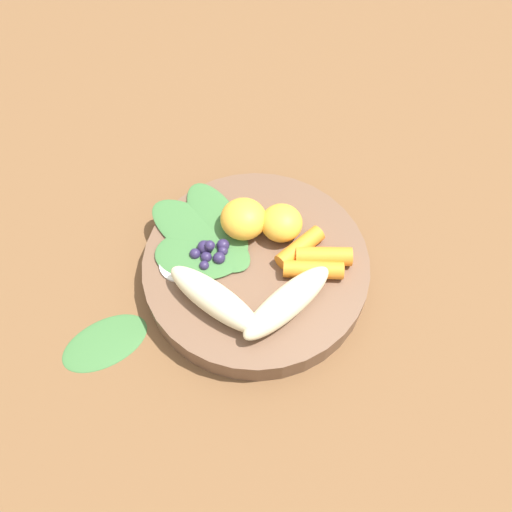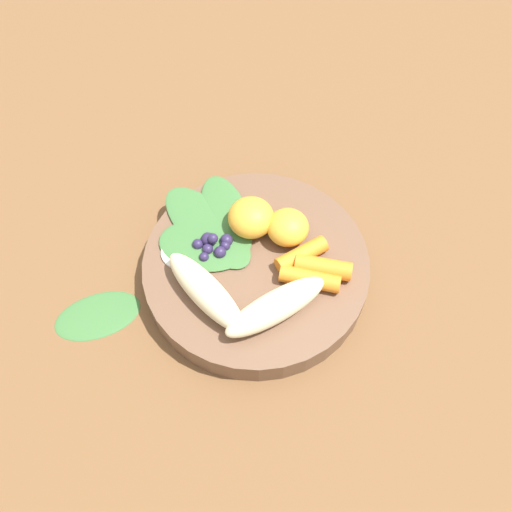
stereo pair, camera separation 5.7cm
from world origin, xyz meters
The scene contains 15 objects.
ground_plane centered at (0.00, 0.00, 0.00)m, with size 2.40×2.40×0.00m, color brown.
bowl centered at (0.00, 0.00, 0.02)m, with size 0.24×0.24×0.03m, color brown.
banana_peeled_left centered at (-0.06, 0.02, 0.05)m, with size 0.11×0.03×0.03m, color beige.
banana_peeled_right centered at (-0.01, 0.07, 0.05)m, with size 0.11×0.03×0.03m, color beige.
orange_segment_near centered at (0.04, -0.02, 0.05)m, with size 0.05×0.05×0.04m, color #F4A833.
orange_segment_far centered at (0.01, -0.05, 0.05)m, with size 0.04×0.04×0.03m, color #F4A833.
carrot_front centered at (-0.05, -0.03, 0.04)m, with size 0.02×0.02×0.06m, color orange.
carrot_mid_left centered at (-0.05, -0.05, 0.04)m, with size 0.02×0.02×0.06m, color orange.
carrot_mid_right centered at (-0.03, -0.04, 0.04)m, with size 0.02×0.02×0.06m, color orange.
blueberry_pile centered at (0.04, 0.03, 0.04)m, with size 0.03×0.04×0.02m.
coconut_shred_patch centered at (0.05, 0.06, 0.03)m, with size 0.04×0.04×0.00m, color white.
kale_leaf_left centered at (0.07, -0.01, 0.03)m, with size 0.12×0.05×0.01m, color #3D7038.
kale_leaf_right centered at (0.07, 0.02, 0.03)m, with size 0.13×0.06×0.01m, color #3D7038.
kale_leaf_rear centered at (0.05, 0.04, 0.03)m, with size 0.10×0.06×0.01m, color #3D7038.
kale_leaf_stray centered at (0.06, 0.16, 0.00)m, with size 0.09×0.05×0.01m, color #3D7038.
Camera 1 is at (-0.21, 0.22, 0.53)m, focal length 38.65 mm.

